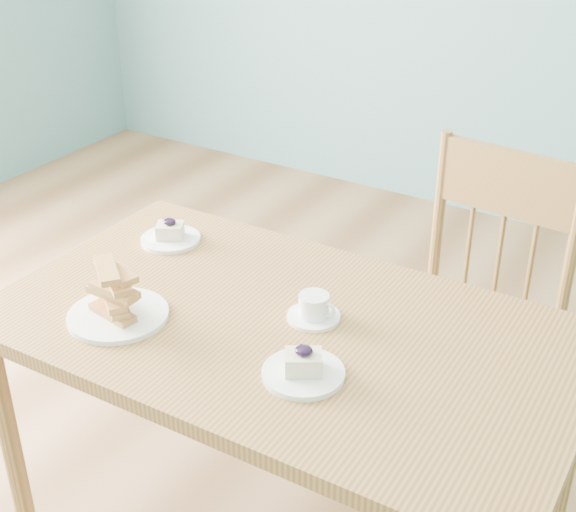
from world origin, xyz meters
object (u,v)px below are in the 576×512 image
(dining_chair, at_px, (471,319))
(cheesecake_plate_near, at_px, (303,369))
(coffee_cup, at_px, (314,309))
(biscotti_plate, at_px, (116,300))
(cheesecake_plate_far, at_px, (170,236))
(dining_table, at_px, (284,350))

(dining_chair, distance_m, cheesecake_plate_near, 0.78)
(dining_chair, distance_m, coffee_cup, 0.63)
(coffee_cup, bearing_deg, cheesecake_plate_near, -65.64)
(dining_chair, relative_size, biscotti_plate, 4.16)
(cheesecake_plate_far, height_order, biscotti_plate, biscotti_plate)
(biscotti_plate, bearing_deg, cheesecake_plate_far, 111.01)
(dining_table, xyz_separation_m, cheesecake_plate_near, (0.14, -0.14, 0.09))
(dining_table, relative_size, coffee_cup, 11.00)
(cheesecake_plate_far, bearing_deg, cheesecake_plate_near, -28.05)
(cheesecake_plate_far, relative_size, biscotti_plate, 0.69)
(dining_chair, bearing_deg, dining_table, -107.57)
(coffee_cup, bearing_deg, dining_chair, 69.00)
(dining_table, xyz_separation_m, coffee_cup, (0.05, 0.06, 0.10))
(dining_table, distance_m, biscotti_plate, 0.40)
(coffee_cup, bearing_deg, cheesecake_plate_far, 166.37)
(dining_chair, bearing_deg, cheesecake_plate_near, -93.29)
(biscotti_plate, bearing_deg, cheesecake_plate_near, 4.12)
(dining_chair, bearing_deg, coffee_cup, -105.40)
(dining_chair, xyz_separation_m, biscotti_plate, (-0.59, -0.77, 0.28))
(dining_table, bearing_deg, cheesecake_plate_near, -47.25)
(dining_chair, relative_size, cheesecake_plate_far, 5.99)
(dining_chair, height_order, cheesecake_plate_far, dining_chair)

